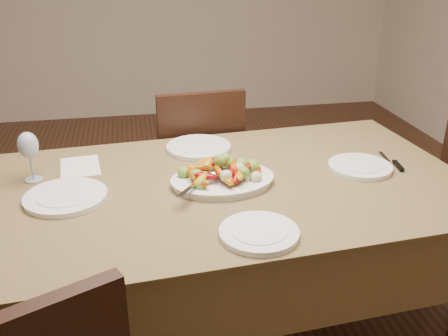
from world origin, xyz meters
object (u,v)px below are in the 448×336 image
object	(u,v)px
wine_glass	(30,155)
chair_far	(195,170)
plate_near	(259,233)
plate_far	(199,147)
dining_table	(224,267)
plate_right	(360,167)
serving_platter	(223,181)
plate_left	(66,197)

from	to	relation	value
wine_glass	chair_far	bearing A→B (deg)	41.16
wine_glass	plate_near	bearing A→B (deg)	-36.18
chair_far	wine_glass	world-z (taller)	wine_glass
plate_far	wine_glass	world-z (taller)	wine_glass
dining_table	plate_right	world-z (taller)	plate_right
serving_platter	plate_near	size ratio (longest dim) A/B	1.51
plate_left	plate_right	size ratio (longest dim) A/B	1.15
serving_platter	plate_left	distance (m)	0.56
serving_platter	plate_right	world-z (taller)	serving_platter
plate_right	wine_glass	distance (m)	1.27
dining_table	chair_far	distance (m)	0.76
wine_glass	dining_table	bearing A→B (deg)	-12.65
dining_table	plate_near	bearing A→B (deg)	-84.64
plate_right	plate_far	bearing A→B (deg)	151.46
plate_left	plate_far	size ratio (longest dim) A/B	1.03
plate_left	plate_far	distance (m)	0.64
dining_table	chair_far	world-z (taller)	chair_far
serving_platter	plate_left	size ratio (longest dim) A/B	1.30
chair_far	wine_glass	size ratio (longest dim) A/B	4.64
plate_far	serving_platter	bearing A→B (deg)	-83.93
dining_table	plate_near	xyz separation A→B (m)	(0.04, -0.38, 0.39)
serving_platter	plate_far	distance (m)	0.36
plate_near	dining_table	bearing A→B (deg)	95.36
plate_right	plate_far	xyz separation A→B (m)	(-0.60, 0.33, 0.00)
plate_left	wine_glass	world-z (taller)	wine_glass
plate_far	dining_table	bearing A→B (deg)	-82.69
serving_platter	plate_right	distance (m)	0.56
chair_far	plate_right	distance (m)	0.97
plate_near	serving_platter	bearing A→B (deg)	96.52
plate_right	plate_near	bearing A→B (deg)	-141.83
plate_left	plate_near	world-z (taller)	same
plate_left	plate_far	world-z (taller)	same
plate_far	plate_near	world-z (taller)	same
plate_near	wine_glass	xyz separation A→B (m)	(-0.74, 0.54, 0.09)
plate_left	plate_near	bearing A→B (deg)	-30.72
dining_table	plate_far	xyz separation A→B (m)	(-0.05, 0.35, 0.39)
plate_far	plate_right	bearing A→B (deg)	-28.54
dining_table	serving_platter	xyz separation A→B (m)	(-0.01, -0.01, 0.39)
plate_far	wine_glass	xyz separation A→B (m)	(-0.66, -0.19, 0.09)
plate_right	plate_near	world-z (taller)	same
wine_glass	serving_platter	bearing A→B (deg)	-13.44
plate_right	wine_glass	bearing A→B (deg)	174.03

